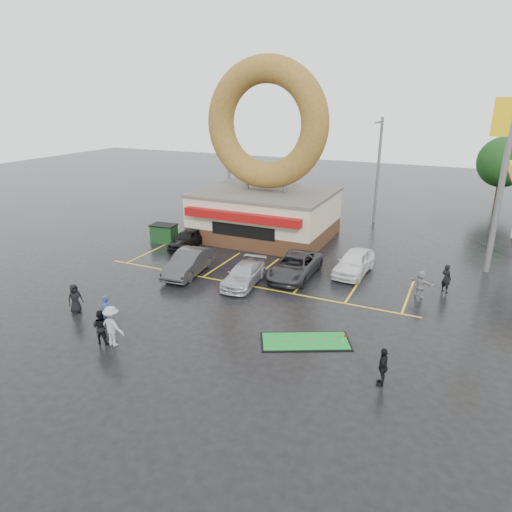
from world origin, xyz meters
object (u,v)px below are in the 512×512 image
at_px(putting_green, 305,341).
at_px(shell_sign, 507,155).
at_px(streetlight_left, 228,161).
at_px(person_cameraman, 383,367).
at_px(streetlight_mid, 378,169).
at_px(car_dgrey, 189,263).
at_px(donut_shop, 265,181).
at_px(car_black, 187,239).
at_px(car_silver, 244,275).
at_px(person_blue, 107,313).
at_px(car_white, 354,262).
at_px(car_grey, 295,266).
at_px(dumpster, 164,234).

bearing_deg(putting_green, shell_sign, 60.52).
distance_m(streetlight_left, person_cameraman, 30.32).
height_order(streetlight_mid, car_dgrey, streetlight_mid).
xyz_separation_m(streetlight_left, putting_green, (15.42, -21.33, -4.75)).
distance_m(donut_shop, car_dgrey, 10.22).
bearing_deg(car_dgrey, shell_sign, 20.72).
distance_m(car_black, car_silver, 8.26).
relative_size(person_blue, putting_green, 0.39).
bearing_deg(car_white, donut_shop, 153.16).
distance_m(car_silver, car_grey, 3.34).
distance_m(streetlight_mid, car_grey, 15.66).
relative_size(donut_shop, person_cameraman, 8.50).
xyz_separation_m(car_white, putting_green, (0.07, -9.41, -0.72)).
relative_size(donut_shop, putting_green, 3.05).
bearing_deg(streetlight_mid, car_black, -130.64).
bearing_deg(putting_green, person_blue, -162.61).
relative_size(car_silver, dumpster, 2.34).
bearing_deg(car_dgrey, car_black, 118.48).
distance_m(shell_sign, car_silver, 17.07).
bearing_deg(car_white, car_silver, -136.84).
distance_m(shell_sign, putting_green, 17.07).
bearing_deg(person_cameraman, shell_sign, 160.53).
xyz_separation_m(donut_shop, dumpster, (-6.48, -4.56, -3.81)).
height_order(streetlight_left, car_dgrey, streetlight_left).
height_order(car_white, putting_green, car_white).
height_order(donut_shop, car_dgrey, donut_shop).
bearing_deg(car_white, streetlight_mid, 99.89).
xyz_separation_m(car_silver, car_white, (5.51, 4.50, 0.14)).
bearing_deg(shell_sign, putting_green, -119.48).
height_order(person_cameraman, putting_green, person_cameraman).
height_order(streetlight_left, car_white, streetlight_left).
bearing_deg(car_silver, person_blue, -119.18).
relative_size(car_black, car_white, 0.90).
xyz_separation_m(donut_shop, car_white, (8.35, -4.97, -3.72)).
bearing_deg(donut_shop, shell_sign, -3.47).
bearing_deg(streetlight_mid, car_dgrey, -114.78).
relative_size(car_dgrey, putting_green, 1.05).
relative_size(donut_shop, car_grey, 2.66).
xyz_separation_m(person_blue, putting_green, (9.07, 2.84, -0.83)).
bearing_deg(person_blue, shell_sign, 27.40).
bearing_deg(streetlight_left, putting_green, -54.13).
distance_m(car_black, putting_green, 15.67).
bearing_deg(streetlight_mid, person_blue, -106.91).
height_order(donut_shop, person_blue, donut_shop).
relative_size(car_dgrey, person_cameraman, 2.92).
height_order(donut_shop, streetlight_left, donut_shop).
bearing_deg(streetlight_left, person_blue, -75.29).
bearing_deg(car_grey, donut_shop, 125.68).
bearing_deg(car_black, car_white, -6.47).
bearing_deg(dumpster, car_black, -16.57).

